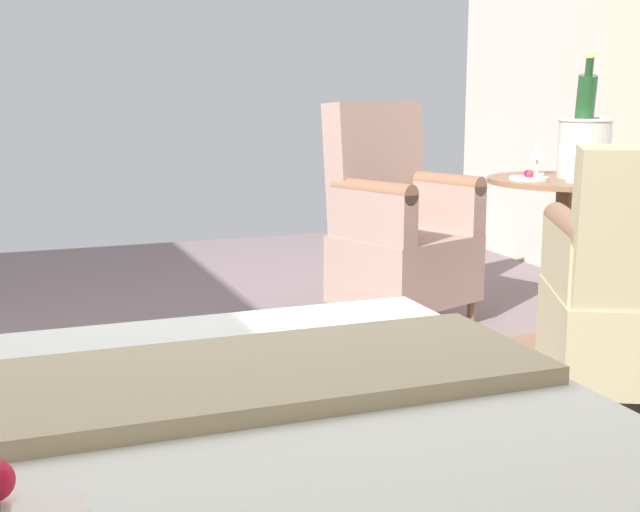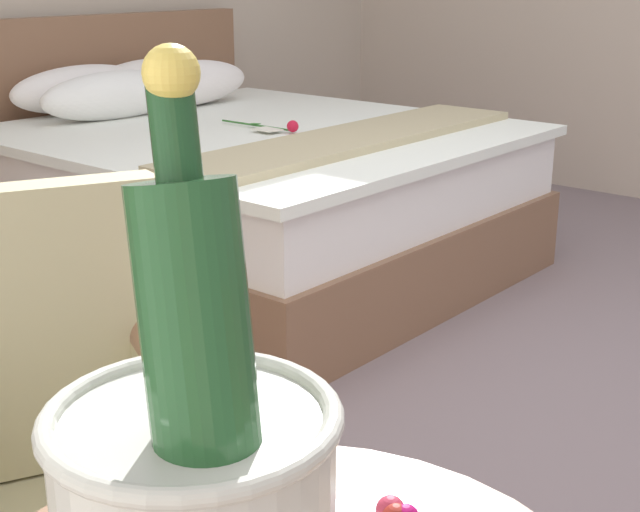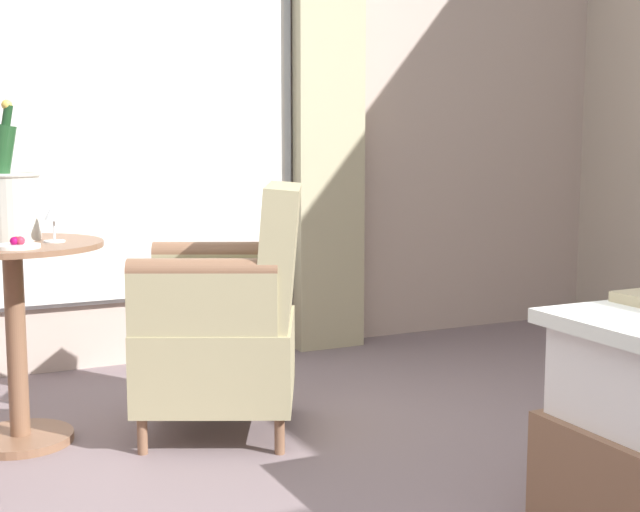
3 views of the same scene
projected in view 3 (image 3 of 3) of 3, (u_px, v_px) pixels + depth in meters
wall_window_side at (92, 49)px, 4.09m from camera, size 0.27×5.90×3.00m
side_table_round at (15, 321)px, 3.13m from camera, size 0.62×0.62×0.72m
champagne_bucket at (8, 198)px, 3.15m from camera, size 0.22×0.22×0.49m
wine_glass_near_edge at (54, 215)px, 3.10m from camera, size 0.07×0.07×0.14m
snack_plate at (17, 245)px, 2.94m from camera, size 0.15×0.15×0.04m
armchair_by_window at (230, 323)px, 3.27m from camera, size 0.76×0.77×0.92m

